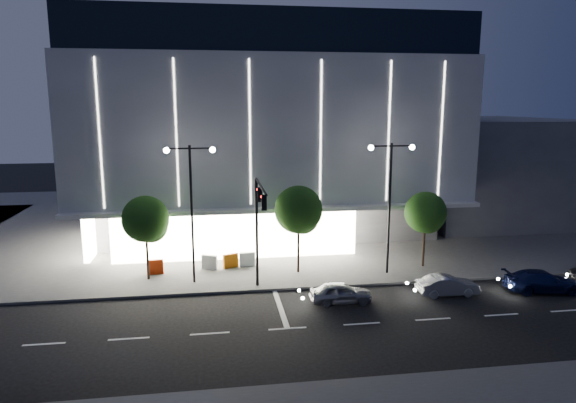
# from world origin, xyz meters

# --- Properties ---
(ground) EXTENTS (160.00, 160.00, 0.00)m
(ground) POSITION_xyz_m (0.00, 0.00, 0.00)
(ground) COLOR black
(ground) RESTS_ON ground
(sidewalk_museum) EXTENTS (70.00, 40.00, 0.15)m
(sidewalk_museum) POSITION_xyz_m (5.00, 24.00, 0.07)
(sidewalk_museum) COLOR #474747
(sidewalk_museum) RESTS_ON ground
(museum) EXTENTS (30.00, 25.80, 18.00)m
(museum) POSITION_xyz_m (2.98, 22.31, 9.27)
(museum) COLOR #4C4C51
(museum) RESTS_ON ground
(annex_building) EXTENTS (16.00, 20.00, 10.00)m
(annex_building) POSITION_xyz_m (26.00, 24.00, 5.00)
(annex_building) COLOR #4C4C51
(annex_building) RESTS_ON ground
(traffic_mast) EXTENTS (0.33, 5.89, 7.07)m
(traffic_mast) POSITION_xyz_m (1.00, 3.34, 5.03)
(traffic_mast) COLOR black
(traffic_mast) RESTS_ON ground
(street_lamp_west) EXTENTS (3.16, 0.36, 9.00)m
(street_lamp_west) POSITION_xyz_m (-3.00, 6.00, 5.96)
(street_lamp_west) COLOR black
(street_lamp_west) RESTS_ON ground
(street_lamp_east) EXTENTS (3.16, 0.36, 9.00)m
(street_lamp_east) POSITION_xyz_m (10.00, 6.00, 5.96)
(street_lamp_east) COLOR black
(street_lamp_east) RESTS_ON ground
(tree_left) EXTENTS (3.02, 3.02, 5.72)m
(tree_left) POSITION_xyz_m (-5.97, 7.02, 4.03)
(tree_left) COLOR black
(tree_left) RESTS_ON ground
(tree_mid) EXTENTS (3.25, 3.25, 6.15)m
(tree_mid) POSITION_xyz_m (4.03, 7.02, 4.33)
(tree_mid) COLOR black
(tree_mid) RESTS_ON ground
(tree_right) EXTENTS (2.91, 2.91, 5.51)m
(tree_right) POSITION_xyz_m (13.03, 7.02, 3.88)
(tree_right) COLOR black
(tree_right) RESTS_ON ground
(car_lead) EXTENTS (3.69, 1.57, 1.24)m
(car_lead) POSITION_xyz_m (5.61, 1.51, 0.62)
(car_lead) COLOR gray
(car_lead) RESTS_ON ground
(car_second) EXTENTS (3.72, 1.31, 1.23)m
(car_second) POSITION_xyz_m (12.37, 1.80, 0.61)
(car_second) COLOR silver
(car_second) RESTS_ON ground
(car_third) EXTENTS (4.79, 2.41, 1.33)m
(car_third) POSITION_xyz_m (18.45, 1.49, 0.67)
(car_third) COLOR #121A46
(car_third) RESTS_ON ground
(barrier_a) EXTENTS (1.12, 0.35, 1.00)m
(barrier_a) POSITION_xyz_m (-5.66, 7.98, 0.65)
(barrier_a) COLOR red
(barrier_a) RESTS_ON sidewalk_museum
(barrier_b) EXTENTS (1.11, 0.68, 1.00)m
(barrier_b) POSITION_xyz_m (-2.02, 8.51, 0.65)
(barrier_b) COLOR silver
(barrier_b) RESTS_ON sidewalk_museum
(barrier_c) EXTENTS (1.11, 0.68, 1.00)m
(barrier_c) POSITION_xyz_m (-0.55, 8.62, 0.65)
(barrier_c) COLOR #C35E0A
(barrier_c) RESTS_ON sidewalk_museum
(barrier_d) EXTENTS (1.12, 0.37, 1.00)m
(barrier_d) POSITION_xyz_m (0.63, 8.82, 0.65)
(barrier_d) COLOR white
(barrier_d) RESTS_ON sidewalk_museum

